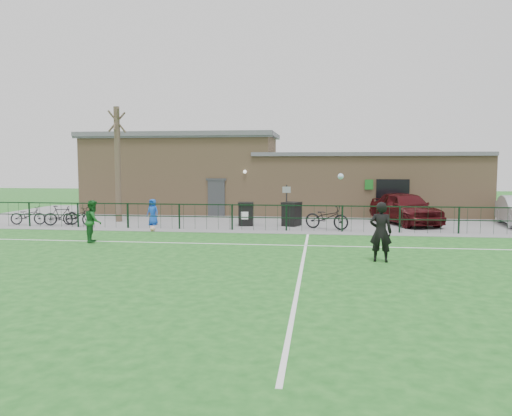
# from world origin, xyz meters

# --- Properties ---
(ground) EXTENTS (90.00, 90.00, 0.00)m
(ground) POSITION_xyz_m (0.00, 0.00, 0.00)
(ground) COLOR #18541A
(ground) RESTS_ON ground
(paving_strip) EXTENTS (34.00, 13.00, 0.02)m
(paving_strip) POSITION_xyz_m (0.00, 13.50, 0.01)
(paving_strip) COLOR slate
(paving_strip) RESTS_ON ground
(pitch_line_touch) EXTENTS (28.00, 0.10, 0.01)m
(pitch_line_touch) POSITION_xyz_m (0.00, 7.80, 0.00)
(pitch_line_touch) COLOR white
(pitch_line_touch) RESTS_ON ground
(pitch_line_mid) EXTENTS (28.00, 0.10, 0.01)m
(pitch_line_mid) POSITION_xyz_m (0.00, 4.00, 0.00)
(pitch_line_mid) COLOR white
(pitch_line_mid) RESTS_ON ground
(pitch_line_perp) EXTENTS (0.10, 16.00, 0.01)m
(pitch_line_perp) POSITION_xyz_m (2.00, 0.00, 0.00)
(pitch_line_perp) COLOR white
(pitch_line_perp) RESTS_ON ground
(perimeter_fence) EXTENTS (28.00, 0.10, 1.20)m
(perimeter_fence) POSITION_xyz_m (0.00, 8.00, 0.60)
(perimeter_fence) COLOR black
(perimeter_fence) RESTS_ON ground
(bare_tree) EXTENTS (0.30, 0.30, 6.00)m
(bare_tree) POSITION_xyz_m (-8.00, 10.50, 3.00)
(bare_tree) COLOR #4C3C2E
(bare_tree) RESTS_ON ground
(wheelie_bin_left) EXTENTS (0.78, 0.86, 1.06)m
(wheelie_bin_left) POSITION_xyz_m (-1.11, 9.68, 0.55)
(wheelie_bin_left) COLOR black
(wheelie_bin_left) RESTS_ON paving_strip
(wheelie_bin_right) EXTENTS (0.97, 1.02, 1.08)m
(wheelie_bin_right) POSITION_xyz_m (1.13, 9.81, 0.56)
(wheelie_bin_right) COLOR black
(wheelie_bin_right) RESTS_ON paving_strip
(sign_post) EXTENTS (0.07, 0.07, 2.00)m
(sign_post) POSITION_xyz_m (0.87, 9.99, 1.02)
(sign_post) COLOR black
(sign_post) RESTS_ON paving_strip
(car_maroon) EXTENTS (3.51, 5.20, 1.64)m
(car_maroon) POSITION_xyz_m (6.75, 11.23, 0.84)
(car_maroon) COLOR #420B0F
(car_maroon) RESTS_ON paving_strip
(bicycle_a) EXTENTS (1.80, 0.89, 0.91)m
(bicycle_a) POSITION_xyz_m (-11.97, 8.64, 0.47)
(bicycle_a) COLOR black
(bicycle_a) RESTS_ON paving_strip
(bicycle_b) EXTENTS (1.67, 1.09, 0.98)m
(bicycle_b) POSITION_xyz_m (-10.18, 8.58, 0.51)
(bicycle_b) COLOR black
(bicycle_b) RESTS_ON paving_strip
(bicycle_c) EXTENTS (1.82, 0.94, 0.91)m
(bicycle_c) POSITION_xyz_m (-9.37, 8.66, 0.48)
(bicycle_c) COLOR black
(bicycle_c) RESTS_ON paving_strip
(bicycle_e) EXTENTS (2.23, 1.47, 1.11)m
(bicycle_e) POSITION_xyz_m (2.82, 8.78, 0.57)
(bicycle_e) COLOR black
(bicycle_e) RESTS_ON paving_strip
(spectator_child) EXTENTS (0.71, 0.55, 1.30)m
(spectator_child) POSITION_xyz_m (-5.72, 9.25, 0.67)
(spectator_child) COLOR blue
(spectator_child) RESTS_ON paving_strip
(goalkeeper_kick) EXTENTS (1.61, 3.57, 2.68)m
(goalkeeper_kick) POSITION_xyz_m (4.37, 1.26, 0.97)
(goalkeeper_kick) COLOR black
(goalkeeper_kick) RESTS_ON ground
(outfield_player) EXTENTS (0.84, 0.95, 1.64)m
(outfield_player) POSITION_xyz_m (-6.23, 3.82, 0.82)
(outfield_player) COLOR #1A5B23
(outfield_player) RESTS_ON ground
(ball_ground) EXTENTS (0.24, 0.24, 0.24)m
(ball_ground) POSITION_xyz_m (-4.97, 7.06, 0.12)
(ball_ground) COLOR silver
(ball_ground) RESTS_ON ground
(clubhouse) EXTENTS (24.25, 5.40, 4.96)m
(clubhouse) POSITION_xyz_m (-0.88, 16.50, 2.22)
(clubhouse) COLOR #A2805A
(clubhouse) RESTS_ON ground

